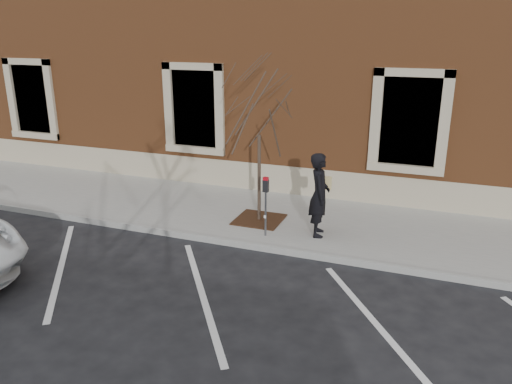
% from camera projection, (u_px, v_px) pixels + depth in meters
% --- Properties ---
extents(ground, '(120.00, 120.00, 0.00)m').
position_uv_depth(ground, '(246.00, 247.00, 11.06)').
color(ground, '#28282B').
rests_on(ground, ground).
extents(sidewalk_near, '(40.00, 3.50, 0.15)m').
position_uv_depth(sidewalk_near, '(272.00, 217.00, 12.59)').
color(sidewalk_near, '#AFACA5').
rests_on(sidewalk_near, ground).
extents(curb_near, '(40.00, 0.12, 0.15)m').
position_uv_depth(curb_near, '(246.00, 245.00, 10.99)').
color(curb_near, '#9E9E99').
rests_on(curb_near, ground).
extents(parking_stripes, '(28.00, 4.40, 0.01)m').
position_uv_depth(parking_stripes, '(202.00, 294.00, 9.10)').
color(parking_stripes, silver).
rests_on(parking_stripes, ground).
extents(building_civic, '(40.00, 8.62, 8.00)m').
position_uv_depth(building_civic, '(331.00, 48.00, 16.70)').
color(building_civic, brown).
rests_on(building_civic, ground).
extents(man, '(0.61, 0.78, 1.90)m').
position_uv_depth(man, '(319.00, 195.00, 11.06)').
color(man, black).
rests_on(man, sidewalk_near).
extents(parking_meter, '(0.12, 0.10, 1.37)m').
position_uv_depth(parking_meter, '(266.00, 196.00, 11.00)').
color(parking_meter, '#595B60').
rests_on(parking_meter, sidewalk_near).
extents(tree_grate, '(1.11, 1.11, 0.03)m').
position_uv_depth(tree_grate, '(259.00, 219.00, 12.20)').
color(tree_grate, '#442315').
rests_on(tree_grate, sidewalk_near).
extents(sapling, '(2.31, 2.31, 3.85)m').
position_uv_depth(sapling, '(259.00, 110.00, 11.37)').
color(sapling, '#422F28').
rests_on(sapling, sidewalk_near).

